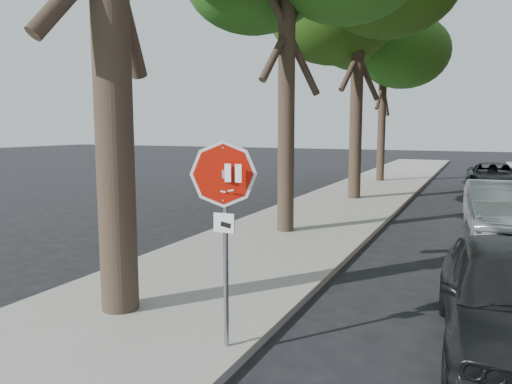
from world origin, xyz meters
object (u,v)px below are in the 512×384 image
(car_b, at_px, (497,207))
(car_d, at_px, (493,177))
(stop_sign, at_px, (224,204))
(tree_far, at_px, (384,41))

(car_b, relative_size, car_d, 0.88)
(stop_sign, distance_m, car_b, 10.48)
(car_d, bearing_deg, stop_sign, -100.92)
(stop_sign, distance_m, tree_far, 21.88)
(car_d, bearing_deg, car_b, -91.31)
(stop_sign, bearing_deg, tree_far, 95.46)
(tree_far, relative_size, car_b, 2.23)
(tree_far, bearing_deg, car_b, -64.83)
(tree_far, height_order, car_b, tree_far)
(car_b, distance_m, car_d, 9.28)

